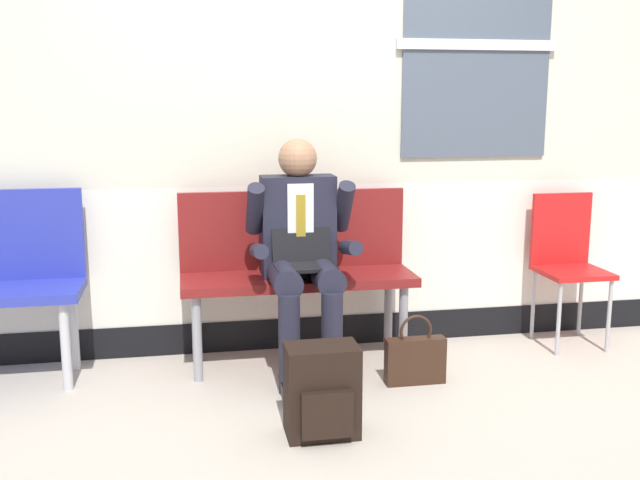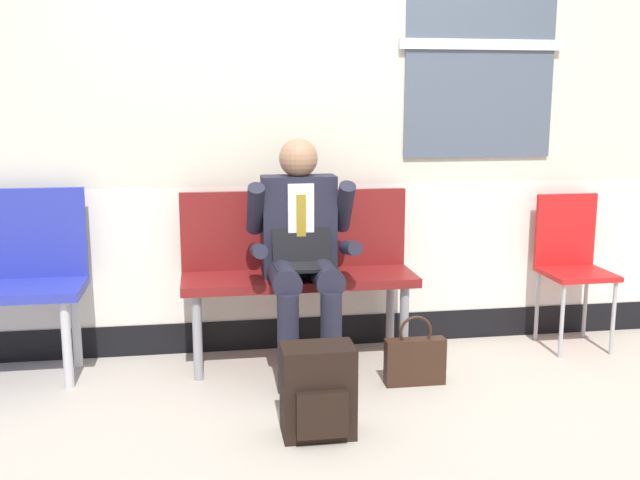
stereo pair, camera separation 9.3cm
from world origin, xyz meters
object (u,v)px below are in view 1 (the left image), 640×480
(bench_with_person, at_px, (296,262))
(person_seated, at_px, (302,250))
(handbag, at_px, (415,359))
(backpack, at_px, (322,392))
(folding_chair, at_px, (567,254))

(bench_with_person, relative_size, person_seated, 1.02)
(bench_with_person, distance_m, handbag, 0.85)
(person_seated, height_order, handbag, person_seated)
(bench_with_person, bearing_deg, handbag, -40.19)
(bench_with_person, height_order, handbag, bench_with_person)
(backpack, bearing_deg, bench_with_person, 87.83)
(person_seated, relative_size, folding_chair, 1.39)
(handbag, bearing_deg, backpack, -139.41)
(backpack, distance_m, handbag, 0.79)
(handbag, distance_m, folding_chair, 1.28)
(backpack, bearing_deg, folding_chair, 30.66)
(person_seated, bearing_deg, folding_chair, 7.98)
(bench_with_person, bearing_deg, person_seated, -90.00)
(person_seated, relative_size, backpack, 3.06)
(folding_chair, bearing_deg, bench_with_person, -178.98)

